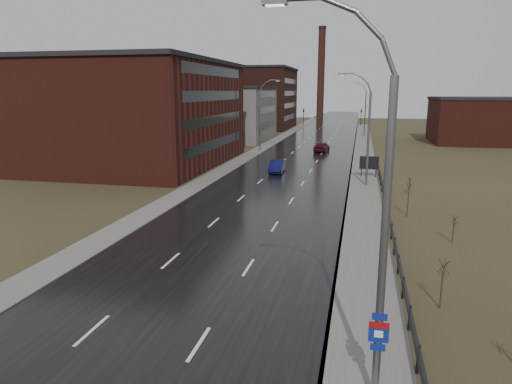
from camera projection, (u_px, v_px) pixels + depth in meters
The scene contains 23 objects.
road at pixel (307, 153), 71.38m from camera, with size 14.00×300.00×0.06m, color black.
sidewalk_right at pixel (364, 188), 45.70m from camera, with size 3.20×180.00×0.18m, color #595651.
curb_right at pixel (348, 187), 46.03m from camera, with size 0.16×180.00×0.18m, color slate.
sidewalk_left at pixel (256, 152), 73.15m from camera, with size 2.40×260.00×0.12m, color #595651.
warehouse_near at pixel (137, 113), 60.19m from camera, with size 22.44×28.56×13.50m.
warehouse_mid at pixel (228, 113), 91.28m from camera, with size 16.32×20.40×10.50m.
warehouse_far at pixel (242, 98), 120.37m from camera, with size 26.52×24.48×15.50m.
building_right at pixel (484, 120), 84.83m from camera, with size 18.36×16.32×8.50m.
smokestack at pixel (321, 73), 154.98m from camera, with size 2.70×2.70×30.70m.
streetlight_main at pixel (374, 217), 13.02m from camera, with size 3.91×0.29×12.11m.
streetlight_right_mid at pixel (366, 129), 45.43m from camera, with size 3.36×0.28×11.35m.
streetlight_left at pixel (262, 115), 73.69m from camera, with size 3.36×0.28×11.35m.
streetlight_right_far at pixel (364, 109), 96.83m from camera, with size 3.36×0.28×11.35m.
guardrail at pixel (392, 232), 29.31m from camera, with size 0.10×53.05×1.10m.
shrub_c at pixel (442, 283), 20.33m from camera, with size 0.55×0.58×2.33m.
shrub_d at pixel (454, 228), 29.19m from camera, with size 0.44×0.47×1.84m.
shrub_e at pixel (408, 199), 35.28m from camera, with size 0.64×0.67×2.71m.
shrub_f at pixel (409, 185), 43.01m from camera, with size 0.40×0.42×1.67m.
billboard at pixel (369, 163), 50.73m from camera, with size 2.08×0.17×2.51m.
traffic_light_left at pixel (304, 109), 129.23m from camera, with size 0.58×2.73×5.30m.
traffic_light_right at pixel (361, 109), 125.76m from camera, with size 0.58×2.73×5.30m.
car_near at pixel (277, 167), 54.35m from camera, with size 1.56×4.48×1.48m, color #0D0E42.
car_far at pixel (322, 147), 72.91m from camera, with size 1.92×4.77×1.62m, color #440B12.
Camera 1 is at (7.97, -11.00, 9.59)m, focal length 32.00 mm.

